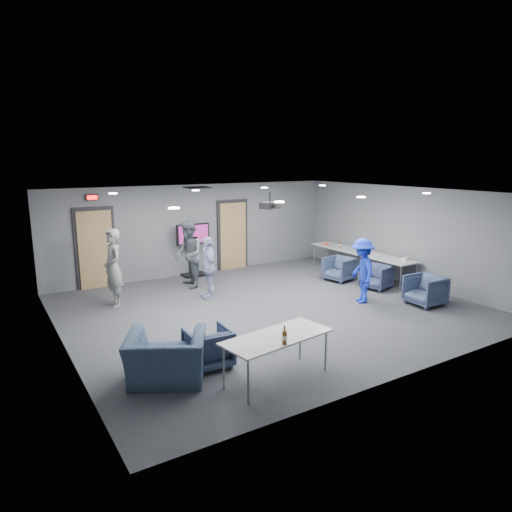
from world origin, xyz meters
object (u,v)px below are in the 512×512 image
chair_right_a (339,269)px  bottle_right (340,245)px  person_a (113,268)px  table_right_a (339,248)px  tv_stand (193,247)px  person_d (362,271)px  chair_front_b (166,358)px  projector (270,205)px  chair_right_c (425,290)px  table_front_left (277,339)px  chair_front_a (208,347)px  table_right_b (385,259)px  chair_right_b (376,277)px  bottle_front (284,337)px  person_c (208,267)px  person_b (189,255)px

chair_right_a → bottle_right: size_ratio=3.38×
person_a → bottle_right: (6.96, -0.06, -0.12)m
table_right_a → tv_stand: bearing=68.7°
person_a → person_d: size_ratio=1.18×
chair_front_b → projector: projector is taller
person_a → chair_right_c: bearing=56.1°
chair_right_c → chair_front_b: 6.66m
chair_front_b → table_front_left: chair_front_b is taller
chair_right_c → tv_stand: (-3.55, 5.49, 0.53)m
tv_stand → chair_front_a: bearing=-111.9°
chair_right_c → tv_stand: size_ratio=0.51×
table_right_b → tv_stand: tv_stand is taller
chair_right_a → tv_stand: 4.32m
chair_right_a → chair_front_b: (-6.42, -3.18, 0.05)m
chair_right_a → projector: bearing=-84.5°
chair_right_b → bottle_front: bottle_front is taller
person_c → table_right_b: (4.83, -1.34, -0.10)m
projector → person_a: bearing=133.5°
chair_front_b → bottle_right: (7.28, 4.13, 0.42)m
bottle_front → chair_right_c: bearing=16.8°
person_c → projector: 2.32m
person_b → chair_right_b: bearing=66.8°
chair_right_c → chair_front_b: chair_front_b is taller
person_b → table_right_a: 4.91m
table_right_b → person_b: bearing=63.2°
bottle_front → chair_right_b: bearing=31.2°
chair_right_a → chair_front_a: size_ratio=1.03×
person_b → bottle_front: person_b is taller
table_front_left → projector: bearing=50.2°
chair_right_c → bottle_front: size_ratio=2.71×
chair_right_c → person_d: bearing=-128.3°
person_c → chair_right_b: size_ratio=2.16×
bottle_right → projector: projector is taller
bottle_front → tv_stand: tv_stand is taller
bottle_front → bottle_right: 7.91m
bottle_right → chair_right_b: bearing=-105.2°
person_d → projector: (-2.07, 0.93, 1.61)m
chair_right_c → table_front_left: bearing=-74.1°
chair_front_a → table_right_b: 6.93m
chair_front_b → person_a: bearing=-65.6°
person_d → person_b: bearing=-113.1°
table_front_left → chair_right_b: bearing=20.7°
chair_right_a → chair_front_b: size_ratio=0.63×
table_right_a → person_b: bearing=83.4°
chair_right_c → projector: projector is taller
chair_right_a → table_right_b: (0.93, -0.85, 0.34)m
projector → chair_front_a: bearing=-156.3°
person_a → table_front_left: 5.19m
person_a → person_b: (2.16, 0.60, -0.02)m
table_front_left → person_a: bearing=95.0°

